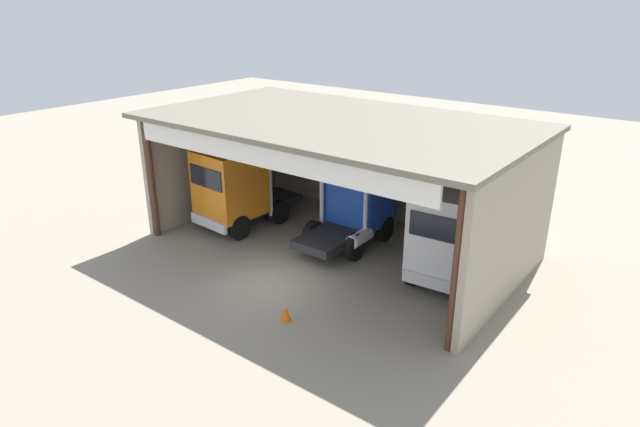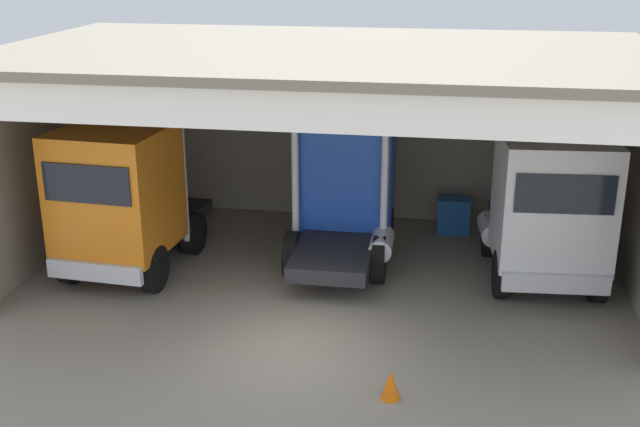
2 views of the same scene
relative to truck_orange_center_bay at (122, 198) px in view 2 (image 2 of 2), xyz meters
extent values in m
plane|color=gray|center=(4.84, -2.91, -1.97)|extent=(80.00, 80.00, 0.00)
cube|color=#9E937F|center=(4.84, 5.40, 0.69)|extent=(14.54, 0.24, 5.33)
cube|color=#9E937F|center=(-2.43, 1.24, 0.69)|extent=(0.24, 8.31, 5.33)
cube|color=#6E6759|center=(4.84, 0.98, 3.46)|extent=(15.14, 8.83, 0.20)
cube|color=white|center=(4.84, -3.12, 3.01)|extent=(13.08, 0.12, 0.90)
cube|color=orange|center=(0.00, -0.27, 0.31)|extent=(2.62, 2.68, 2.93)
cube|color=black|center=(-0.09, -1.54, 0.82)|extent=(2.08, 0.21, 0.88)
cube|color=silver|center=(-0.09, -1.57, -1.26)|extent=(2.33, 0.32, 0.44)
cube|color=#232326|center=(0.14, 1.66, -1.23)|extent=(2.08, 3.65, 0.36)
cylinder|color=silver|center=(1.20, 1.05, 0.10)|extent=(0.18, 0.18, 3.00)
cylinder|color=silver|center=(-1.00, 1.21, 0.10)|extent=(0.18, 0.18, 3.00)
cylinder|color=silver|center=(-0.99, 1.44, -1.11)|extent=(0.64, 1.24, 0.56)
cylinder|color=black|center=(1.04, -0.85, -1.41)|extent=(0.38, 1.15, 1.13)
cylinder|color=black|center=(-1.11, -0.70, -1.41)|extent=(0.38, 1.15, 1.13)
cylinder|color=black|center=(1.21, 1.59, -1.41)|extent=(0.38, 1.15, 1.13)
cylinder|color=black|center=(-0.94, 1.74, -1.41)|extent=(0.38, 1.15, 1.13)
cube|color=#1E47B7|center=(5.10, 2.42, 0.24)|extent=(2.46, 2.16, 2.77)
cube|color=black|center=(5.09, 3.51, 0.73)|extent=(2.07, 0.08, 0.83)
cube|color=silver|center=(5.09, 3.54, -1.24)|extent=(2.31, 0.18, 0.44)
cube|color=#232326|center=(5.12, 0.54, -1.21)|extent=(1.86, 3.45, 0.36)
cylinder|color=silver|center=(4.02, 1.19, 0.07)|extent=(0.18, 0.18, 2.93)
cylinder|color=silver|center=(6.21, 1.21, 0.07)|extent=(0.18, 0.18, 2.93)
cylinder|color=silver|center=(6.22, 0.85, -1.09)|extent=(0.57, 1.21, 0.56)
cylinder|color=black|center=(4.03, 2.84, -1.39)|extent=(0.31, 1.16, 1.16)
cylinder|color=black|center=(6.17, 2.86, -1.39)|extent=(0.31, 1.16, 1.16)
cylinder|color=black|center=(4.06, 0.52, -1.39)|extent=(0.31, 1.16, 1.16)
cylinder|color=black|center=(6.19, 0.55, -1.39)|extent=(0.31, 1.16, 1.16)
cube|color=white|center=(10.09, 0.73, 0.29)|extent=(2.64, 2.50, 2.89)
cube|color=black|center=(10.18, -0.45, 0.79)|extent=(2.10, 0.22, 0.87)
cube|color=silver|center=(10.18, -0.48, -1.26)|extent=(2.35, 0.34, 0.44)
cube|color=#232326|center=(9.94, 2.78, -1.23)|extent=(2.13, 3.87, 0.36)
cylinder|color=silver|center=(11.10, 2.12, -0.03)|extent=(0.18, 0.18, 2.76)
cylinder|color=silver|center=(8.89, 1.95, -0.03)|extent=(0.18, 0.18, 2.76)
cylinder|color=silver|center=(8.85, 2.40, -1.11)|extent=(0.65, 1.24, 0.56)
cylinder|color=black|center=(11.21, 0.35, -1.41)|extent=(0.38, 1.15, 1.13)
cylinder|color=black|center=(9.05, 0.19, -1.41)|extent=(0.38, 1.15, 1.13)
cylinder|color=black|center=(11.02, 2.86, -1.41)|extent=(0.38, 1.15, 1.13)
cylinder|color=black|center=(8.86, 2.70, -1.41)|extent=(0.38, 1.15, 1.13)
cylinder|color=#197233|center=(7.86, 4.32, -1.54)|extent=(0.58, 0.58, 0.86)
cube|color=#1E59A5|center=(7.93, 4.32, -1.47)|extent=(0.90, 0.60, 1.00)
cone|color=orange|center=(6.91, -4.54, -1.69)|extent=(0.36, 0.36, 0.56)
camera|label=1|loc=(17.28, -16.16, 7.95)|focal=30.83mm
camera|label=2|loc=(7.73, -16.97, 5.90)|focal=44.32mm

